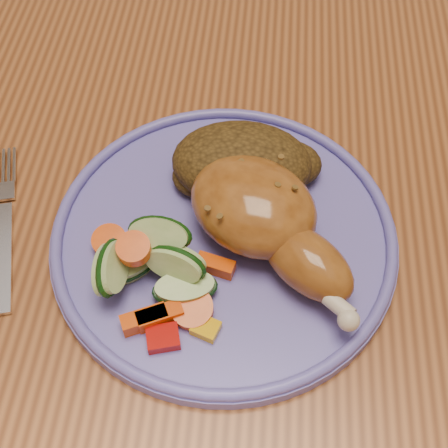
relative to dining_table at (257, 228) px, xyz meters
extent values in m
plane|color=brown|center=(0.00, 0.00, -0.67)|extent=(4.00, 4.00, 0.00)
cube|color=brown|center=(0.00, 0.00, 0.06)|extent=(0.90, 1.40, 0.04)
cube|color=brown|center=(-0.39, 0.64, -0.31)|extent=(0.06, 0.06, 0.71)
cube|color=#4C2D16|center=(0.00, 0.55, -0.24)|extent=(0.42, 0.42, 0.04)
cylinder|color=#4C2D16|center=(-0.18, 0.37, -0.46)|extent=(0.04, 0.04, 0.41)
cylinder|color=#4C2D16|center=(-0.18, 0.73, -0.46)|extent=(0.04, 0.04, 0.41)
cylinder|color=#4C2D16|center=(0.18, 0.37, -0.46)|extent=(0.04, 0.04, 0.41)
cylinder|color=#4C2D16|center=(0.18, 0.73, -0.46)|extent=(0.04, 0.04, 0.41)
cylinder|color=#5F57B1|center=(-0.03, -0.08, 0.09)|extent=(0.29, 0.29, 0.01)
torus|color=#5F57B1|center=(-0.03, -0.08, 0.10)|extent=(0.29, 0.29, 0.01)
ellipsoid|color=#9A5920|center=(-0.01, -0.07, 0.12)|extent=(0.14, 0.14, 0.06)
ellipsoid|color=#9A5920|center=(0.04, -0.11, 0.12)|extent=(0.10, 0.09, 0.04)
sphere|color=beige|center=(0.07, -0.16, 0.12)|extent=(0.02, 0.02, 0.02)
ellipsoid|color=#4A3412|center=(-0.02, -0.01, 0.12)|extent=(0.12, 0.09, 0.05)
ellipsoid|color=#4A3412|center=(0.02, 0.00, 0.11)|extent=(0.06, 0.05, 0.03)
ellipsoid|color=#4A3412|center=(-0.05, -0.02, 0.11)|extent=(0.05, 0.05, 0.03)
cube|color=#A50A05|center=(-0.07, -0.18, 0.10)|extent=(0.03, 0.03, 0.01)
cube|color=#E5A507|center=(-0.03, -0.17, 0.10)|extent=(0.02, 0.02, 0.01)
cube|color=#F64E08|center=(-0.07, -0.16, 0.10)|extent=(0.04, 0.03, 0.01)
cube|color=#F64E08|center=(-0.03, -0.11, 0.10)|extent=(0.03, 0.02, 0.01)
cylinder|color=#F64E08|center=(-0.09, -0.12, 0.13)|extent=(0.03, 0.03, 0.02)
cylinder|color=#F64E08|center=(-0.05, -0.15, 0.10)|extent=(0.03, 0.03, 0.02)
cylinder|color=#F64E08|center=(-0.12, -0.10, 0.10)|extent=(0.03, 0.03, 0.02)
cube|color=#F64E08|center=(-0.08, -0.16, 0.10)|extent=(0.04, 0.03, 0.01)
cylinder|color=#C1DB8E|center=(-0.08, -0.10, 0.13)|extent=(0.05, 0.05, 0.04)
cylinder|color=#C1DB8E|center=(-0.11, -0.13, 0.12)|extent=(0.04, 0.05, 0.05)
cylinder|color=#C1DB8E|center=(-0.10, -0.12, 0.10)|extent=(0.07, 0.07, 0.02)
cylinder|color=#C1DB8E|center=(-0.05, -0.14, 0.10)|extent=(0.06, 0.06, 0.02)
cylinder|color=#C1DB8E|center=(-0.06, -0.12, 0.12)|extent=(0.05, 0.04, 0.05)
cube|color=silver|center=(-0.21, -0.11, 0.09)|extent=(0.04, 0.11, 0.00)
cube|color=silver|center=(-0.23, -0.04, 0.09)|extent=(0.03, 0.06, 0.00)
camera|label=1|loc=(0.00, -0.37, 0.53)|focal=50.00mm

